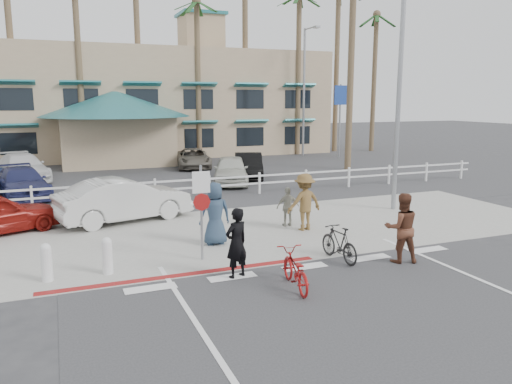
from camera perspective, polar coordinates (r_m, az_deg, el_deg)
name	(u,v)px	position (r m, az deg, el deg)	size (l,w,h in m)	color
ground	(316,275)	(12.70, 6.84, -9.37)	(140.00, 140.00, 0.00)	#333335
bike_path	(361,305)	(11.11, 11.92, -12.49)	(12.00, 16.00, 0.01)	#333335
sidewalk_plaza	(250,231)	(16.59, -0.67, -4.48)	(22.00, 7.00, 0.01)	gray
cross_street	(214,207)	(20.27, -4.78, -1.74)	(40.00, 5.00, 0.01)	#333335
parking_lot	(166,175)	(29.34, -10.30, 1.95)	(50.00, 16.00, 0.01)	#333335
curb_red	(186,274)	(12.72, -7.97, -9.32)	(7.00, 0.25, 0.02)	maroon
rail_fence	(212,186)	(22.19, -5.10, 0.64)	(29.40, 0.16, 1.00)	silver
building	(154,82)	(42.18, -11.55, 12.18)	(28.00, 16.00, 11.30)	tan
sign_post	(201,208)	(13.42, -6.27, -1.82)	(0.50, 0.10, 2.90)	gray
bollard_0	(107,256)	(13.05, -16.64, -7.00)	(0.26, 0.26, 0.95)	silver
bollard_1	(46,263)	(13.01, -22.83, -7.44)	(0.26, 0.26, 0.95)	silver
streetlight_0	(399,94)	(20.14, 16.02, 10.70)	(0.60, 2.00, 9.00)	gray
streetlight_1	(304,93)	(38.77, 5.49, 11.17)	(0.60, 2.00, 9.50)	gray
info_sign	(340,120)	(38.03, 9.54, 8.15)	(1.20, 0.16, 5.60)	navy
palm_2	(10,40)	(36.68, -26.26, 15.29)	(4.00, 4.00, 16.00)	#183E1A
palm_3	(79,57)	(35.58, -19.62, 14.31)	(4.00, 4.00, 14.00)	#183E1A
palm_4	(138,53)	(37.03, -13.33, 15.24)	(4.00, 4.00, 15.00)	#183E1A
palm_5	(198,68)	(36.83, -6.67, 13.91)	(4.00, 4.00, 13.00)	#183E1A
palm_6	(245,43)	(39.18, -1.25, 16.71)	(4.00, 4.00, 17.00)	#183E1A
palm_7	(298,64)	(39.75, 4.86, 14.42)	(4.00, 4.00, 14.00)	#183E1A
palm_8	(337,59)	(42.58, 9.22, 14.74)	(4.00, 4.00, 15.00)	#183E1A
palm_9	(374,72)	(43.31, 13.38, 13.19)	(4.00, 4.00, 13.00)	#183E1A
palm_11	(351,53)	(31.44, 10.84, 15.30)	(4.00, 4.00, 14.00)	#183E1A
bike_red	(295,270)	(11.64, 4.47, -8.83)	(0.60, 1.73, 0.91)	maroon
rider_red	(236,243)	(12.17, -2.25, -5.86)	(0.64, 0.42, 1.75)	black
bike_black	(339,243)	(13.71, 9.47, -5.80)	(0.45, 1.61, 0.97)	black
rider_black	(402,228)	(13.85, 16.30, -3.95)	(0.92, 0.71, 1.88)	brown
pedestrian_a	(304,202)	(16.61, 5.55, -1.15)	(1.23, 0.71, 1.91)	brown
pedestrian_child	(288,207)	(17.10, 3.67, -1.71)	(0.80, 0.33, 1.37)	#999788
pedestrian_b	(215,214)	(14.93, -4.73, -2.48)	(0.93, 0.61, 1.90)	#27394F
car_white_sedan	(124,200)	(18.38, -14.82, -0.86)	(1.65, 4.74, 1.56)	beige
lot_car_1	(22,183)	(24.40, -25.18, 0.96)	(1.86, 4.57, 1.33)	#1E234E
lot_car_2	(231,170)	(25.71, -2.89, 2.54)	(1.71, 4.26, 1.45)	beige
lot_car_3	(248,166)	(27.39, -0.88, 2.98)	(1.47, 4.22, 1.39)	black
lot_car_4	(23,167)	(29.52, -25.12, 2.57)	(2.00, 4.91, 1.43)	silver
lot_car_5	(193,158)	(31.95, -7.19, 3.84)	(2.02, 4.39, 1.22)	#635D53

